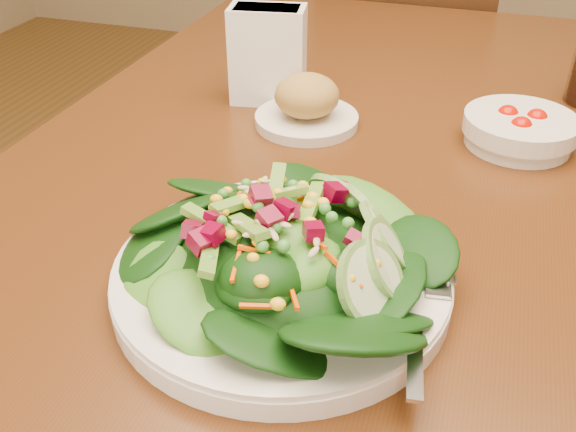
% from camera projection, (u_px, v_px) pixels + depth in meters
% --- Properties ---
extents(dining_table, '(0.90, 1.40, 0.75)m').
position_uv_depth(dining_table, '(363.00, 220.00, 0.87)').
color(dining_table, '#42240F').
rests_on(dining_table, ground_plane).
extents(chair_far, '(0.45, 0.45, 0.90)m').
position_uv_depth(chair_far, '(398.00, 94.00, 1.66)').
color(chair_far, black).
rests_on(chair_far, ground_plane).
extents(salad_plate, '(0.31, 0.31, 0.09)m').
position_uv_depth(salad_plate, '(292.00, 260.00, 0.58)').
color(salad_plate, white).
rests_on(salad_plate, dining_table).
extents(bread_plate, '(0.14, 0.14, 0.07)m').
position_uv_depth(bread_plate, '(307.00, 105.00, 0.88)').
color(bread_plate, white).
rests_on(bread_plate, dining_table).
extents(tomato_bowl, '(0.15, 0.15, 0.05)m').
position_uv_depth(tomato_bowl, '(519.00, 130.00, 0.83)').
color(tomato_bowl, white).
rests_on(tomato_bowl, dining_table).
extents(napkin_holder, '(0.12, 0.08, 0.14)m').
position_uv_depth(napkin_holder, '(268.00, 53.00, 0.92)').
color(napkin_holder, white).
rests_on(napkin_holder, dining_table).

